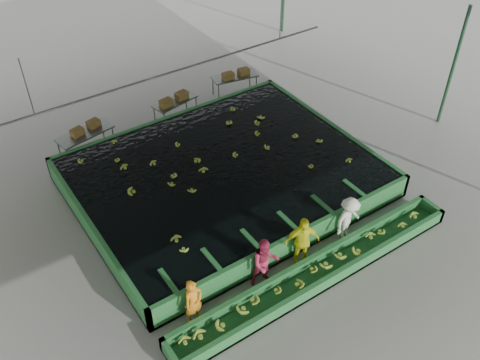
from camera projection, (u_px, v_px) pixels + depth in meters
ground at (248, 210)px, 18.22m from camera, size 80.00×80.00×0.00m
shed_roof at (250, 81)px, 15.01m from camera, size 20.00×22.00×0.04m
shed_posts at (249, 152)px, 16.62m from camera, size 20.00×22.00×5.00m
flotation_tank at (224, 177)px, 18.89m from camera, size 10.00×8.00×0.90m
tank_water at (224, 168)px, 18.63m from camera, size 9.70×7.70×0.00m
sorting_trough at (318, 273)px, 15.78m from camera, size 10.00×1.00×0.50m
cableway_rail at (171, 73)px, 19.47m from camera, size 0.08×0.08×14.00m
rail_hanger_left at (27, 88)px, 16.67m from camera, size 0.04×0.04×2.00m
rail_hanger_right at (281, 15)px, 20.98m from camera, size 0.04×0.04×2.00m
worker_a at (194, 302)px, 14.34m from camera, size 0.61×0.45×1.55m
worker_b at (265, 262)px, 15.31m from camera, size 0.99×0.87×1.69m
worker_c at (302, 241)px, 15.85m from camera, size 1.16×0.84×1.83m
worker_d at (348, 219)px, 16.73m from camera, size 1.14×0.77×1.63m
packing_table_left at (87, 143)px, 20.38m from camera, size 2.26×1.25×0.97m
packing_table_mid at (176, 110)px, 22.30m from camera, size 2.02×1.12×0.87m
packing_table_right at (235, 85)px, 23.82m from camera, size 2.12×1.16×0.91m
box_stack_left at (86, 131)px, 20.17m from camera, size 1.26×0.65×0.26m
box_stack_mid at (174, 102)px, 21.93m from camera, size 1.38×0.62×0.29m
box_stack_right at (236, 76)px, 23.47m from camera, size 1.29×0.46×0.27m
floating_bananas at (212, 157)px, 19.14m from camera, size 8.60×5.86×0.12m
trough_bananas at (318, 270)px, 15.68m from camera, size 8.93×0.60×0.12m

